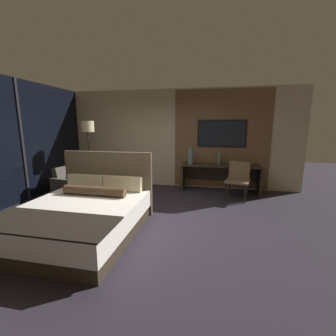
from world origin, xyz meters
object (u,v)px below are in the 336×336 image
Objects in this scene: bed at (83,215)px; tv at (222,133)px; desk_chair at (238,177)px; vase_short at (219,158)px; desk at (220,173)px; vase_tall at (191,156)px; armchair_by_window at (77,188)px; floor_lamp at (88,133)px.

bed is 4.16m from tv.
desk_chair is at bearing 41.73° from bed.
vase_short is at bearing 53.42° from bed.
bed is 1.04× the size of desk.
desk is at bearing 7.89° from vase_tall.
tv is at bearing 23.07° from vase_tall.
desk_chair reaches higher than desk.
bed is at bearing -127.63° from desk.
bed is 3.66m from desk_chair.
vase_short reaches higher than desk.
armchair_by_window is 1.46m from floor_lamp.
vase_tall reaches higher than desk_chair.
tv is 0.69m from vase_short.
armchair_by_window is (-3.47, -1.63, -1.29)m from tv.
tv is at bearing 132.33° from desk_chair.
desk_chair is 1.37m from vase_tall.
desk_chair is at bearing -20.00° from vase_tall.
desk is at bearing -90.00° from tv.
tv is (0.00, 0.23, 1.05)m from desk.
bed reaches higher than desk_chair.
vase_tall is at bearing -172.11° from desk.
desk_chair is 0.85m from vase_short.
desk is at bearing 52.37° from bed.
vase_tall reaches higher than desk.
desk is at bearing 12.91° from floor_lamp.
armchair_by_window is (-3.89, -0.84, -0.27)m from desk_chair.
desk_chair is 3.99m from armchair_by_window.
bed is 1.97m from armchair_by_window.
tv is 1.36m from desk_chair.
armchair_by_window is (-1.16, 1.59, -0.05)m from bed.
desk is 1.60× the size of tv.
floor_lamp is (-1.13, 2.20, 1.28)m from bed.
floor_lamp is 2.79m from vase_tall.
bed is at bearing -117.48° from vase_tall.
armchair_by_window is at bearing -154.83° from tv.
bed is 5.01× the size of vase_tall.
vase_tall is at bearing 14.41° from floor_lamp.
vase_tall is (2.63, 0.68, -0.64)m from floor_lamp.
tv is at bearing 90.00° from desk.
vase_tall is (1.50, 2.88, 0.64)m from bed.
floor_lamp reaches higher than vase_tall.
floor_lamp reaches higher than bed.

